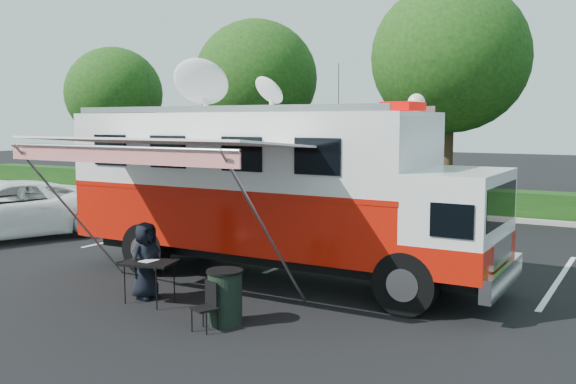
% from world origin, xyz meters
% --- Properties ---
extents(ground_plane, '(120.00, 120.00, 0.00)m').
position_xyz_m(ground_plane, '(0.00, 0.00, 0.00)').
color(ground_plane, black).
rests_on(ground_plane, ground).
extents(back_border, '(60.00, 6.14, 8.87)m').
position_xyz_m(back_border, '(1.14, 12.90, 5.00)').
color(back_border, '#9E998E').
rests_on(back_border, ground_plane).
extents(stall_lines, '(24.12, 5.50, 0.01)m').
position_xyz_m(stall_lines, '(-0.50, 3.00, 0.00)').
color(stall_lines, silver).
rests_on(stall_lines, ground_plane).
extents(command_truck, '(9.84, 2.71, 4.73)m').
position_xyz_m(command_truck, '(-0.09, -0.00, 2.02)').
color(command_truck, black).
rests_on(command_truck, ground_plane).
extents(awning, '(5.37, 2.77, 3.24)m').
position_xyz_m(awning, '(-0.97, -2.81, 3.05)').
color(awning, white).
rests_on(awning, ground_plane).
extents(white_suv, '(5.00, 6.80, 1.72)m').
position_xyz_m(white_suv, '(-9.58, 0.01, 0.00)').
color(white_suv, white).
rests_on(white_suv, ground_plane).
extents(person, '(0.55, 0.79, 1.53)m').
position_xyz_m(person, '(-1.38, -2.71, 0.00)').
color(person, black).
rests_on(person, ground_plane).
extents(folding_table, '(1.12, 0.92, 0.83)m').
position_xyz_m(folding_table, '(-1.08, -2.95, 0.78)').
color(folding_table, black).
rests_on(folding_table, ground_plane).
extents(folding_chair, '(0.50, 0.54, 0.81)m').
position_xyz_m(folding_chair, '(0.83, -3.61, 0.47)').
color(folding_chair, black).
rests_on(folding_chair, ground_plane).
extents(trash_bin, '(0.64, 0.64, 0.95)m').
position_xyz_m(trash_bin, '(0.91, -3.23, 0.48)').
color(trash_bin, black).
rests_on(trash_bin, ground_plane).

